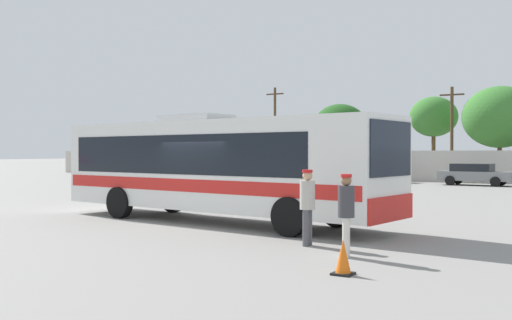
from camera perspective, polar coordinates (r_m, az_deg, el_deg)
ground_plane at (r=26.86m, az=7.83°, el=-3.93°), size 300.00×300.00×0.00m
perimeter_wall at (r=45.21m, az=17.57°, el=-0.59°), size 80.00×0.30×2.31m
coach_bus_white_red at (r=18.58m, az=-4.13°, el=-0.41°), size 12.06×3.99×3.39m
attendant_by_bus_door at (r=13.83m, az=5.01°, el=-4.13°), size 0.36×0.36×1.79m
passenger_waiting_on_apron at (r=12.44m, az=8.75°, el=-4.80°), size 0.45×0.45×1.74m
parked_car_leftmost_silver at (r=46.32m, az=4.73°, el=-0.97°), size 4.59×2.18×1.49m
parked_car_second_white at (r=44.02m, az=11.57°, el=-1.09°), size 4.66×2.12×1.46m
parked_car_third_grey at (r=41.34m, az=20.47°, el=-1.26°), size 4.68×2.19×1.43m
utility_pole_near at (r=54.96m, az=1.85°, el=2.96°), size 1.80×0.24×8.23m
utility_pole_far at (r=46.92m, az=18.47°, el=2.63°), size 1.80×0.24×7.15m
roadside_tree_left at (r=54.41m, az=8.16°, el=3.17°), size 4.98×4.98×6.61m
roadside_tree_midleft at (r=50.42m, az=16.86°, el=4.02°), size 3.88×3.88×6.76m
roadside_tree_midright at (r=46.81m, az=22.58°, el=3.87°), size 5.35×5.35×7.06m
traffic_cone_on_apron at (r=10.76m, az=8.45°, el=-9.35°), size 0.36×0.36×0.64m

